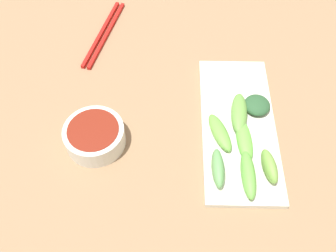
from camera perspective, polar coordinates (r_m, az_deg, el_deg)
name	(u,v)px	position (r m, az deg, el deg)	size (l,w,h in m)	color
tabletop	(179,141)	(0.73, 1.66, -2.29)	(2.10, 2.10, 0.02)	#8D6E4E
sauce_bowl	(95,136)	(0.71, -11.11, -1.44)	(0.11, 0.11, 0.04)	silver
serving_plate	(238,126)	(0.75, 10.61, 0.04)	(0.14, 0.34, 0.01)	silver
broccoli_stalk_0	(248,175)	(0.67, 12.11, -7.24)	(0.03, 0.09, 0.03)	#62AB43
broccoli_stalk_1	(239,113)	(0.74, 10.75, 1.96)	(0.03, 0.10, 0.03)	#649E43
broccoli_leafy_2	(257,105)	(0.76, 13.39, 3.11)	(0.05, 0.05, 0.02)	#29532F
broccoli_stalk_3	(220,131)	(0.71, 7.87, -0.74)	(0.03, 0.09, 0.02)	#65A541
broccoli_stalk_4	(269,166)	(0.68, 15.17, -5.92)	(0.02, 0.07, 0.03)	#6DA042
broccoli_stalk_5	(218,168)	(0.67, 7.59, -6.37)	(0.02, 0.08, 0.03)	#5F9E57
broccoli_stalk_6	(244,140)	(0.71, 11.51, -2.05)	(0.03, 0.09, 0.02)	#65BB42
chopsticks	(104,34)	(0.93, -9.69, 13.68)	(0.08, 0.23, 0.01)	#B61913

